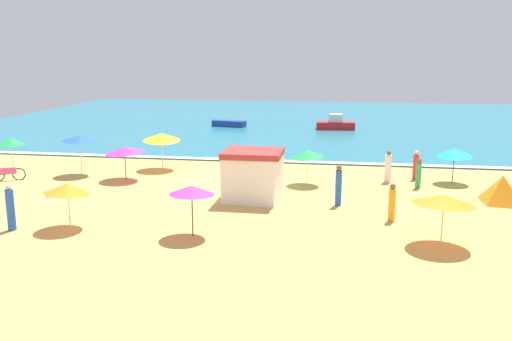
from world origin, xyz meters
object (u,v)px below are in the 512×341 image
at_px(beachgoer_2, 339,186).
at_px(small_boat_1, 229,123).
at_px(beach_umbrella_2, 307,154).
at_px(beach_umbrella_9, 68,188).
at_px(beach_umbrella_1, 444,200).
at_px(beach_tent, 502,190).
at_px(small_boat_0, 336,124).
at_px(beach_umbrella_4, 125,150).
at_px(beach_umbrella_7, 11,141).
at_px(beach_umbrella_8, 454,152).
at_px(beachgoer_6, 239,168).
at_px(beachgoer_1, 392,203).
at_px(lifeguard_cabana, 253,175).
at_px(beachgoer_4, 10,208).
at_px(beach_umbrella_6, 80,139).
at_px(beachgoer_5, 418,173).
at_px(beachgoer_0, 416,166).
at_px(beach_umbrella_5, 192,190).
at_px(parked_bicycle, 8,174).
at_px(beach_umbrella_3, 162,137).
at_px(beachgoer_7, 388,168).

distance_m(beachgoer_2, small_boat_1, 27.76).
xyz_separation_m(beach_umbrella_2, beach_umbrella_9, (-9.03, -9.11, -0.03)).
bearing_deg(beach_umbrella_1, beach_tent, 59.60).
xyz_separation_m(beach_tent, small_boat_0, (-8.30, 23.79, -0.12)).
height_order(beach_umbrella_2, beach_umbrella_4, beach_umbrella_4).
bearing_deg(beach_umbrella_7, beach_umbrella_8, 1.98).
height_order(beachgoer_2, beachgoer_6, beachgoer_2).
distance_m(beachgoer_1, beachgoer_2, 3.11).
height_order(lifeguard_cabana, beach_tent, lifeguard_cabana).
bearing_deg(beach_tent, beach_umbrella_9, -160.04).
relative_size(lifeguard_cabana, beach_umbrella_4, 0.92).
relative_size(beachgoer_1, beachgoer_4, 0.86).
relative_size(beach_umbrella_8, small_boat_1, 0.79).
relative_size(beach_umbrella_4, beach_umbrella_6, 1.25).
relative_size(beach_umbrella_7, beachgoer_6, 1.16).
bearing_deg(beachgoer_5, beach_umbrella_8, 37.17).
xyz_separation_m(beachgoer_0, beachgoer_5, (-0.11, -2.11, 0.01)).
bearing_deg(beach_umbrella_2, beachgoer_1, -56.35).
distance_m(beach_umbrella_2, beachgoer_6, 3.79).
bearing_deg(beach_umbrella_1, beachgoer_1, 119.90).
bearing_deg(beach_umbrella_2, beach_umbrella_6, 178.66).
height_order(beach_umbrella_9, small_boat_1, beach_umbrella_9).
xyz_separation_m(beach_umbrella_5, parked_bicycle, (-12.73, 7.45, -1.46)).
xyz_separation_m(lifeguard_cabana, beach_umbrella_2, (2.35, 3.66, 0.44)).
xyz_separation_m(beach_umbrella_1, beach_umbrella_7, (-23.51, 9.56, 0.04)).
distance_m(beach_umbrella_5, small_boat_1, 31.38).
xyz_separation_m(beach_umbrella_1, beach_umbrella_9, (-14.66, -0.28, -0.09)).
xyz_separation_m(beach_umbrella_8, small_boat_0, (-6.79, 19.75, -1.14)).
bearing_deg(beach_umbrella_5, small_boat_0, 80.93).
distance_m(beach_umbrella_6, beach_umbrella_8, 21.14).
bearing_deg(beach_umbrella_7, beach_umbrella_3, 11.75).
xyz_separation_m(beach_umbrella_1, beach_tent, (3.76, 6.41, -1.07)).
distance_m(beach_umbrella_5, small_boat_0, 31.03).
height_order(beach_umbrella_9, beachgoer_7, beach_umbrella_9).
relative_size(beach_umbrella_8, small_boat_0, 0.74).
relative_size(beach_tent, beachgoer_5, 1.48).
xyz_separation_m(beach_umbrella_1, small_boat_1, (-14.56, 30.51, -1.37)).
xyz_separation_m(beach_umbrella_3, beachgoer_1, (13.07, -8.63, -1.20)).
distance_m(beach_umbrella_4, beachgoer_6, 6.54).
height_order(beach_umbrella_6, beachgoer_2, beach_umbrella_6).
distance_m(beach_umbrella_5, beachgoer_4, 7.48).
height_order(beach_umbrella_8, beach_tent, beach_umbrella_8).
relative_size(beach_umbrella_4, beach_tent, 1.26).
relative_size(beach_umbrella_3, beach_umbrella_5, 1.20).
height_order(beach_umbrella_2, beach_umbrella_9, beach_umbrella_2).
bearing_deg(beach_umbrella_4, beach_umbrella_1, -27.80).
distance_m(beach_tent, beachgoer_5, 4.33).
xyz_separation_m(beach_umbrella_2, beachgoer_7, (4.37, 1.22, -0.86)).
height_order(beachgoer_4, small_boat_0, beachgoer_4).
relative_size(beach_umbrella_1, beach_umbrella_2, 1.30).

